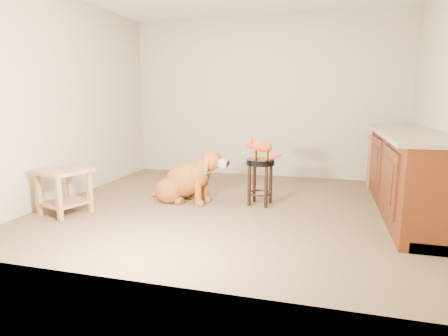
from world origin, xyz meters
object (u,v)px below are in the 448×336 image
(tabby_kitten, at_px, (260,147))
(golden_retriever, at_px, (186,181))
(side_table, at_px, (64,185))
(wood_stool, at_px, (384,160))
(padded_stool, at_px, (260,172))

(tabby_kitten, bearing_deg, golden_retriever, -166.09)
(side_table, xyz_separation_m, golden_retriever, (1.14, 0.85, -0.07))
(wood_stool, relative_size, tabby_kitten, 1.73)
(padded_stool, relative_size, golden_retriever, 0.51)
(padded_stool, distance_m, side_table, 2.29)
(wood_stool, height_order, golden_retriever, wood_stool)
(padded_stool, bearing_deg, side_table, -154.97)
(side_table, bearing_deg, tabby_kitten, 25.19)
(wood_stool, distance_m, golden_retriever, 2.94)
(padded_stool, height_order, side_table, padded_stool)
(side_table, bearing_deg, wood_stool, 32.53)
(padded_stool, bearing_deg, tabby_kitten, 168.01)
(padded_stool, relative_size, tabby_kitten, 1.27)
(padded_stool, distance_m, golden_retriever, 0.95)
(wood_stool, bearing_deg, side_table, -147.47)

